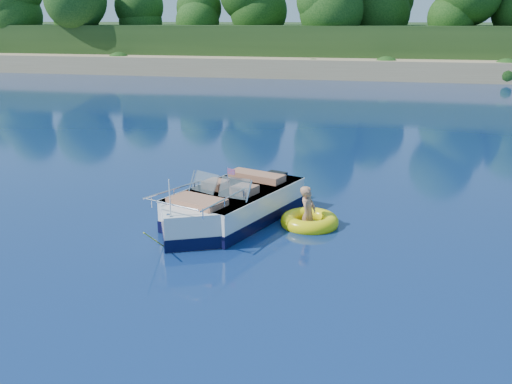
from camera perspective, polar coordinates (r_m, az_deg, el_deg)
ground at (r=11.60m, az=7.97°, el=-6.30°), size 160.00×160.00×0.00m
shoreline at (r=74.51m, az=12.75°, el=13.78°), size 170.00×59.00×6.00m
treeline at (r=51.67m, az=12.77°, el=17.65°), size 150.00×7.12×8.19m
motorboat at (r=13.18m, az=-2.89°, el=-1.73°), size 2.90×4.93×1.71m
tow_tube at (r=13.15m, az=5.37°, el=-2.94°), size 1.74×1.74×0.35m
boy at (r=13.18m, az=5.22°, el=-3.30°), size 0.46×0.79×1.46m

